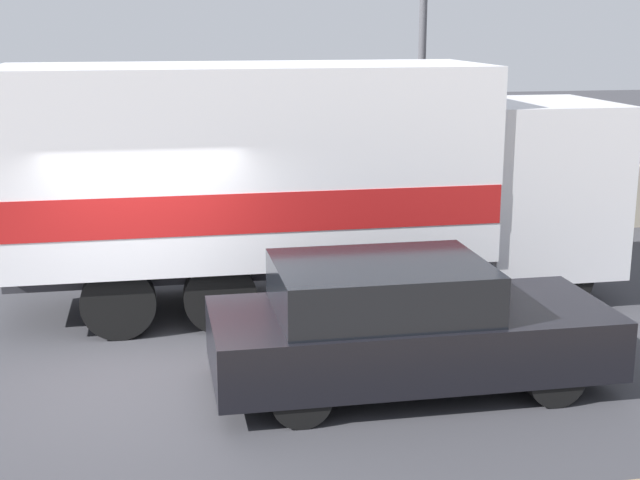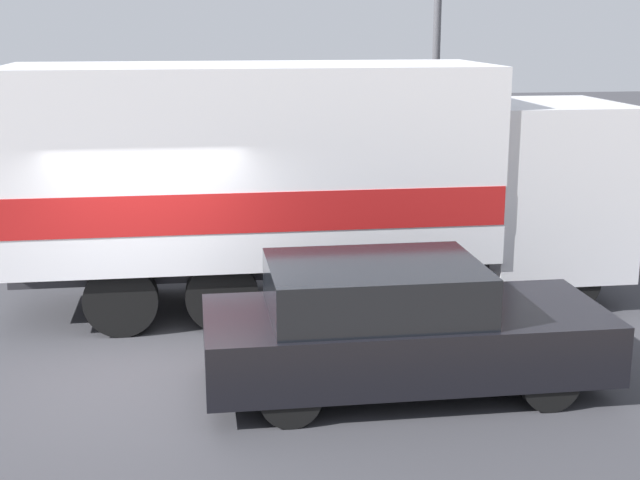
% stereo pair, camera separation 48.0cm
% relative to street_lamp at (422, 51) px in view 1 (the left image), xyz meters
% --- Properties ---
extents(ground_plane, '(80.00, 80.00, 0.00)m').
position_rel_street_lamp_xyz_m(ground_plane, '(-4.97, -5.99, -3.49)').
color(ground_plane, '#38383D').
extents(stone_wall_backdrop, '(60.00, 0.35, 1.23)m').
position_rel_street_lamp_xyz_m(stone_wall_backdrop, '(-4.97, 0.33, -2.87)').
color(stone_wall_backdrop, '#A39984').
rests_on(stone_wall_backdrop, ground_plane).
extents(street_lamp, '(0.56, 0.28, 5.91)m').
position_rel_street_lamp_xyz_m(street_lamp, '(0.00, 0.00, 0.00)').
color(street_lamp, '#4C4C51').
rests_on(street_lamp, ground_plane).
extents(box_truck, '(8.58, 2.38, 3.44)m').
position_rel_street_lamp_xyz_m(box_truck, '(-2.79, -3.49, -1.59)').
color(box_truck, silver).
rests_on(box_truck, ground_plane).
extents(car_hatchback, '(4.44, 1.84, 1.46)m').
position_rel_street_lamp_xyz_m(car_hatchback, '(-2.20, -6.66, -2.76)').
color(car_hatchback, black).
rests_on(car_hatchback, ground_plane).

